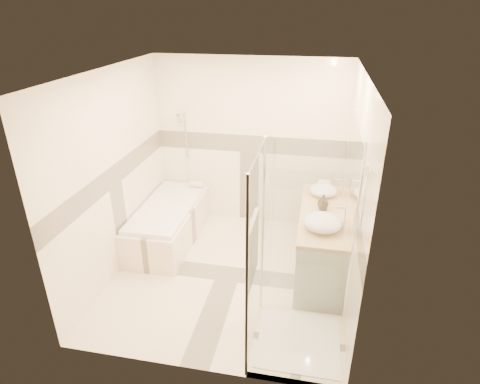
% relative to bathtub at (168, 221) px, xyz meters
% --- Properties ---
extents(room, '(2.82, 3.02, 2.52)m').
position_rel_bathtub_xyz_m(room, '(1.08, -0.64, 0.95)').
color(room, '#F5E1C3').
rests_on(room, ground).
extents(bathtub, '(0.75, 1.70, 0.56)m').
position_rel_bathtub_xyz_m(bathtub, '(0.00, 0.00, 0.00)').
color(bathtub, '#FBE6C8').
rests_on(bathtub, ground).
extents(vanity, '(0.58, 1.62, 0.85)m').
position_rel_bathtub_xyz_m(vanity, '(2.15, -0.35, 0.12)').
color(vanity, white).
rests_on(vanity, ground).
extents(shower_enclosure, '(0.96, 0.93, 2.04)m').
position_rel_bathtub_xyz_m(shower_enclosure, '(1.86, -1.62, 0.20)').
color(shower_enclosure, '#FBE6C8').
rests_on(shower_enclosure, ground).
extents(vessel_sink_near, '(0.36, 0.36, 0.15)m').
position_rel_bathtub_xyz_m(vessel_sink_near, '(2.13, 0.13, 0.62)').
color(vessel_sink_near, white).
rests_on(vessel_sink_near, vanity).
extents(vessel_sink_far, '(0.43, 0.43, 0.17)m').
position_rel_bathtub_xyz_m(vessel_sink_far, '(2.13, -0.76, 0.63)').
color(vessel_sink_far, white).
rests_on(vessel_sink_far, vanity).
extents(faucet_near, '(0.11, 0.03, 0.26)m').
position_rel_bathtub_xyz_m(faucet_near, '(2.35, 0.13, 0.69)').
color(faucet_near, silver).
rests_on(faucet_near, vanity).
extents(faucet_far, '(0.12, 0.03, 0.30)m').
position_rel_bathtub_xyz_m(faucet_far, '(2.34, -0.76, 0.72)').
color(faucet_far, silver).
rests_on(faucet_far, vanity).
extents(amenity_bottle_a, '(0.09, 0.09, 0.17)m').
position_rel_bathtub_xyz_m(amenity_bottle_a, '(2.13, -0.32, 0.63)').
color(amenity_bottle_a, black).
rests_on(amenity_bottle_a, vanity).
extents(amenity_bottle_b, '(0.15, 0.15, 0.17)m').
position_rel_bathtub_xyz_m(amenity_bottle_b, '(2.13, -0.23, 0.63)').
color(amenity_bottle_b, black).
rests_on(amenity_bottle_b, vanity).
extents(folded_towels, '(0.20, 0.28, 0.08)m').
position_rel_bathtub_xyz_m(folded_towels, '(2.13, 0.35, 0.58)').
color(folded_towels, white).
rests_on(folded_towels, vanity).
extents(rolled_towel, '(0.21, 0.10, 0.10)m').
position_rel_bathtub_xyz_m(rolled_towel, '(0.23, 0.67, 0.30)').
color(rolled_towel, white).
rests_on(rolled_towel, bathtub).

